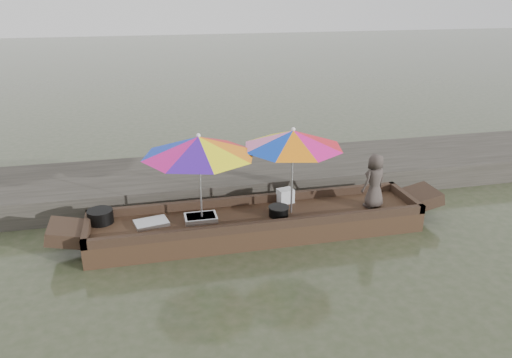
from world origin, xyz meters
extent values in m
plane|color=#303B21|center=(0.00, 0.00, 0.00)|extent=(80.00, 80.00, 0.00)
cube|color=#2D2B26|center=(0.00, 2.20, 0.25)|extent=(22.00, 2.20, 0.50)
cube|color=#3C271B|center=(0.00, 0.00, 0.17)|extent=(5.79, 1.20, 0.35)
cylinder|color=black|center=(-2.64, 0.35, 0.46)|extent=(0.43, 0.43, 0.23)
cube|color=silver|center=(-0.98, 0.04, 0.39)|extent=(0.55, 0.38, 0.09)
cube|color=silver|center=(-1.81, 0.07, 0.38)|extent=(0.61, 0.48, 0.06)
cylinder|color=black|center=(0.36, -0.08, 0.43)|extent=(0.34, 0.34, 0.16)
cube|color=silver|center=(0.64, 0.45, 0.48)|extent=(0.32, 0.27, 0.26)
imported|color=#3E3631|center=(2.13, -0.10, 0.85)|extent=(0.58, 0.48, 1.01)
camera|label=1|loc=(-1.83, -7.67, 4.08)|focal=35.00mm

